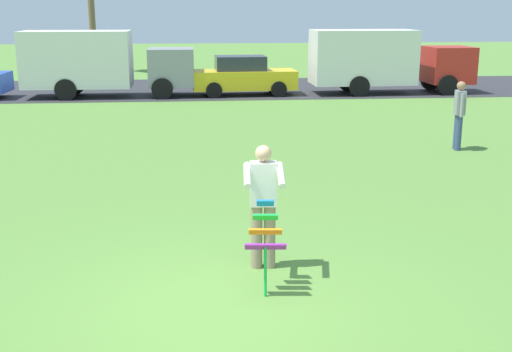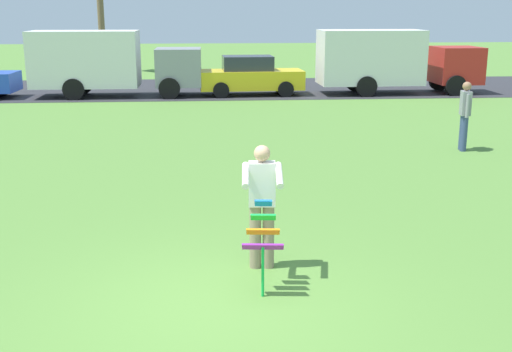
# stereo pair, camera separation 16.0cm
# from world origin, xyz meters

# --- Properties ---
(ground_plane) EXTENTS (120.00, 120.00, 0.00)m
(ground_plane) POSITION_xyz_m (0.00, 0.00, 0.00)
(ground_plane) COLOR #568438
(road_strip) EXTENTS (120.00, 8.00, 0.01)m
(road_strip) POSITION_xyz_m (0.00, 21.91, 0.01)
(road_strip) COLOR #2D2D33
(road_strip) RESTS_ON ground
(person_kite_flyer) EXTENTS (0.57, 0.68, 1.73)m
(person_kite_flyer) POSITION_xyz_m (0.69, 1.20, 0.95)
(person_kite_flyer) COLOR gray
(person_kite_flyer) RESTS_ON ground
(kite_held) EXTENTS (0.52, 0.66, 1.13)m
(kite_held) POSITION_xyz_m (0.64, 0.44, 0.76)
(kite_held) COLOR blue
(kite_held) RESTS_ON ground
(parked_truck_grey_van) EXTENTS (6.71, 2.14, 2.62)m
(parked_truck_grey_van) POSITION_xyz_m (-3.92, 19.51, 1.41)
(parked_truck_grey_van) COLOR gray
(parked_truck_grey_van) RESTS_ON ground
(parked_car_yellow) EXTENTS (4.26, 1.96, 1.60)m
(parked_car_yellow) POSITION_xyz_m (1.86, 19.51, 0.77)
(parked_car_yellow) COLOR yellow
(parked_car_yellow) RESTS_ON ground
(parked_truck_red_cab) EXTENTS (6.72, 2.16, 2.62)m
(parked_truck_red_cab) POSITION_xyz_m (7.65, 19.52, 1.41)
(parked_truck_red_cab) COLOR #B2231E
(parked_truck_red_cab) RESTS_ON ground
(person_walker_near) EXTENTS (0.28, 0.56, 1.73)m
(person_walker_near) POSITION_xyz_m (6.43, 8.41, 0.93)
(person_walker_near) COLOR #384772
(person_walker_near) RESTS_ON ground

